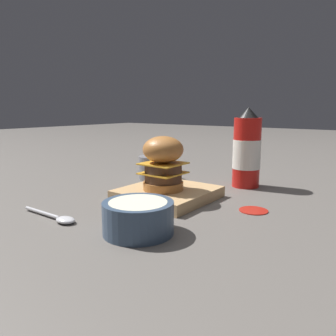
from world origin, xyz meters
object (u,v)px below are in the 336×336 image
at_px(serving_board, 168,194).
at_px(spoon, 59,218).
at_px(burger, 163,163).
at_px(side_bowl, 138,217).
at_px(fries_basket, 155,166).
at_px(ketchup_bottle, 247,151).

bearing_deg(serving_board, spoon, 162.97).
distance_m(burger, side_bowl, 0.22).
distance_m(burger, spoon, 0.26).
height_order(serving_board, fries_basket, fries_basket).
relative_size(ketchup_bottle, spoon, 1.42).
relative_size(burger, ketchup_bottle, 0.58).
relative_size(burger, spoon, 0.82).
bearing_deg(side_bowl, ketchup_bottle, -0.87).
bearing_deg(serving_board, burger, 169.47).
height_order(ketchup_bottle, fries_basket, ketchup_bottle).
bearing_deg(spoon, ketchup_bottle, 69.83).
distance_m(side_bowl, spoon, 0.17).
bearing_deg(fries_basket, burger, -136.41).
height_order(burger, spoon, burger).
xyz_separation_m(ketchup_bottle, side_bowl, (-0.44, 0.01, -0.07)).
bearing_deg(fries_basket, spoon, -167.26).
distance_m(fries_basket, spoon, 0.42).
bearing_deg(burger, side_bowl, -154.32).
bearing_deg(serving_board, side_bowl, -156.64).
bearing_deg(side_bowl, spoon, 105.39).
bearing_deg(fries_basket, side_bowl, -144.74).
relative_size(serving_board, fries_basket, 1.58).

